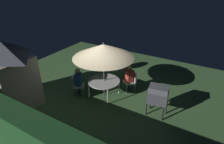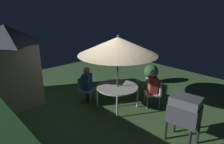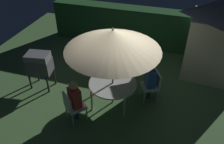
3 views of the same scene
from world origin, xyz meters
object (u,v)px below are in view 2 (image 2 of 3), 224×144
(bbq_grill, at_px, (184,111))
(person_in_red, at_px, (153,84))
(patio_umbrella, at_px, (118,46))
(chair_near_shed, at_px, (155,91))
(potted_plant_by_shed, at_px, (151,73))
(garden_shed, at_px, (10,64))
(patio_table, at_px, (117,88))
(person_in_blue, at_px, (87,81))
(chair_far_side, at_px, (85,88))

(bbq_grill, xyz_separation_m, person_in_red, (1.60, -0.97, -0.06))
(patio_umbrella, relative_size, chair_near_shed, 2.71)
(person_in_red, bearing_deg, potted_plant_by_shed, -52.70)
(garden_shed, bearing_deg, person_in_red, -137.43)
(patio_table, bearing_deg, person_in_blue, 27.10)
(person_in_red, bearing_deg, chair_far_side, 38.68)
(garden_shed, distance_m, patio_umbrella, 3.67)
(potted_plant_by_shed, relative_size, person_in_blue, 0.65)
(patio_umbrella, bearing_deg, garden_shed, 40.07)
(patio_table, bearing_deg, chair_near_shed, -129.57)
(chair_near_shed, distance_m, potted_plant_by_shed, 2.11)
(garden_shed, xyz_separation_m, patio_umbrella, (-2.76, -2.32, 0.70))
(bbq_grill, distance_m, chair_near_shed, 1.89)
(patio_table, xyz_separation_m, chair_near_shed, (-0.79, -0.96, -0.15))
(person_in_red, bearing_deg, person_in_blue, 39.13)
(patio_table, height_order, chair_near_shed, chair_near_shed)
(patio_umbrella, distance_m, person_in_red, 1.71)
(chair_far_side, height_order, person_in_blue, person_in_blue)
(garden_shed, distance_m, person_in_blue, 2.62)
(patio_umbrella, height_order, person_in_blue, patio_umbrella)
(patio_umbrella, bearing_deg, person_in_blue, 27.10)
(chair_far_side, distance_m, person_in_red, 2.29)
(patio_umbrella, relative_size, person_in_red, 1.94)
(garden_shed, xyz_separation_m, bbq_grill, (-5.09, -2.24, -0.50))
(garden_shed, height_order, chair_near_shed, garden_shed)
(potted_plant_by_shed, xyz_separation_m, person_in_blue, (0.41, 3.07, 0.34))
(chair_far_side, height_order, person_in_red, person_in_red)
(potted_plant_by_shed, bearing_deg, chair_near_shed, 129.57)
(chair_near_shed, bearing_deg, patio_umbrella, 50.43)
(chair_near_shed, xyz_separation_m, person_in_red, (0.05, 0.07, 0.26))
(garden_shed, relative_size, potted_plant_by_shed, 3.24)
(potted_plant_by_shed, relative_size, person_in_red, 0.65)
(garden_shed, distance_m, patio_table, 3.67)
(bbq_grill, height_order, person_in_red, person_in_red)
(patio_umbrella, bearing_deg, potted_plant_by_shed, -77.90)
(garden_shed, distance_m, person_in_red, 4.78)
(bbq_grill, bearing_deg, garden_shed, 23.75)
(potted_plant_by_shed, bearing_deg, person_in_blue, 82.37)
(patio_umbrella, bearing_deg, person_in_red, -129.57)
(patio_umbrella, height_order, chair_far_side, patio_umbrella)
(chair_far_side, relative_size, person_in_blue, 0.71)
(bbq_grill, bearing_deg, potted_plant_by_shed, -42.66)
(potted_plant_by_shed, bearing_deg, patio_table, 102.10)
(chair_near_shed, bearing_deg, bbq_grill, 146.15)
(garden_shed, distance_m, chair_near_shed, 4.90)
(chair_near_shed, relative_size, person_in_red, 0.71)
(chair_near_shed, height_order, chair_far_side, same)
(garden_shed, height_order, bbq_grill, garden_shed)
(patio_umbrella, xyz_separation_m, chair_near_shed, (-0.79, -0.96, -1.53))
(chair_near_shed, bearing_deg, garden_shed, 42.71)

